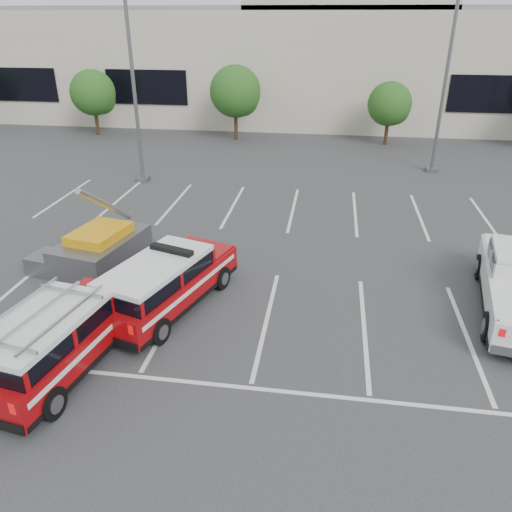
{
  "coord_description": "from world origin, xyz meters",
  "views": [
    {
      "loc": [
        1.47,
        -11.72,
        7.77
      ],
      "look_at": [
        -0.59,
        1.93,
        1.05
      ],
      "focal_mm": 35.0,
      "sensor_mm": 36.0,
      "label": 1
    }
  ],
  "objects": [
    {
      "name": "fire_chief_suv",
      "position": [
        -2.97,
        0.25,
        0.72
      ],
      "size": [
        3.28,
        5.36,
        1.77
      ],
      "rotation": [
        0.0,
        0.0,
        -0.31
      ],
      "color": "#8F060A",
      "rests_on": "ground"
    },
    {
      "name": "tree_mid_right",
      "position": [
        5.09,
        22.05,
        2.5
      ],
      "size": [
        2.77,
        2.77,
        3.99
      ],
      "color": "#3F2B19",
      "rests_on": "ground"
    },
    {
      "name": "convention_building",
      "position": [
        0.18,
        31.86,
        4.72
      ],
      "size": [
        60.0,
        16.99,
        13.2
      ],
      "color": "beige",
      "rests_on": "ground"
    },
    {
      "name": "light_pole_mid",
      "position": [
        7.0,
        16.0,
        5.19
      ],
      "size": [
        0.9,
        0.6,
        10.24
      ],
      "color": "#59595E",
      "rests_on": "ground"
    },
    {
      "name": "tree_left",
      "position": [
        -14.91,
        22.05,
        2.77
      ],
      "size": [
        3.07,
        3.07,
        4.42
      ],
      "color": "#3F2B19",
      "rests_on": "ground"
    },
    {
      "name": "light_pole_left",
      "position": [
        -8.0,
        12.0,
        5.19
      ],
      "size": [
        0.9,
        0.6,
        10.24
      ],
      "color": "#59595E",
      "rests_on": "ground"
    },
    {
      "name": "stall_markings",
      "position": [
        0.0,
        4.5,
        0.01
      ],
      "size": [
        23.0,
        15.0,
        0.01
      ],
      "primitive_type": "cube",
      "color": "silver",
      "rests_on": "ground"
    },
    {
      "name": "utility_rig",
      "position": [
        -6.12,
        2.6,
        0.59
      ],
      "size": [
        3.47,
        3.64,
        2.96
      ],
      "rotation": [
        0.0,
        0.0,
        -0.2
      ],
      "color": "#59595E",
      "rests_on": "ground"
    },
    {
      "name": "ladder_suv",
      "position": [
        -4.63,
        -2.83,
        0.74
      ],
      "size": [
        2.59,
        4.96,
        1.86
      ],
      "rotation": [
        0.0,
        0.0,
        -0.16
      ],
      "color": "#8F060A",
      "rests_on": "ground"
    },
    {
      "name": "ground",
      "position": [
        0.0,
        0.0,
        0.0
      ],
      "size": [
        120.0,
        120.0,
        0.0
      ],
      "primitive_type": "plane",
      "color": "#313134",
      "rests_on": "ground"
    },
    {
      "name": "tree_mid_left",
      "position": [
        -4.91,
        22.05,
        3.04
      ],
      "size": [
        3.37,
        3.37,
        4.85
      ],
      "color": "#3F2B19",
      "rests_on": "ground"
    }
  ]
}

